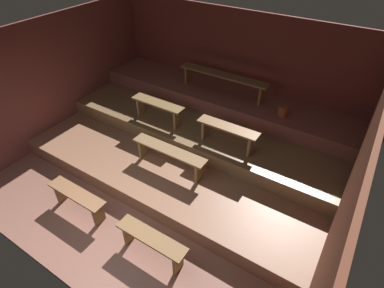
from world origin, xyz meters
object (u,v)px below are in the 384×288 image
at_px(bench_floor_left, 78,197).
at_px(bench_floor_right, 152,241).
at_px(bench_middle_left, 158,107).
at_px(bench_lower_center, 169,153).
at_px(pail_upper, 283,111).
at_px(bench_middle_right, 228,131).
at_px(bench_upper_center, 223,78).

bearing_deg(bench_floor_left, bench_floor_right, 0.00).
xyz_separation_m(bench_floor_right, bench_middle_left, (-1.68, 2.40, 0.63)).
bearing_deg(bench_lower_center, pail_upper, 53.50).
relative_size(bench_middle_left, pail_upper, 5.23).
relative_size(bench_middle_right, pail_upper, 5.23).
relative_size(bench_floor_left, bench_middle_right, 0.98).
distance_m(bench_floor_right, bench_middle_right, 2.48).
bearing_deg(pail_upper, bench_lower_center, -126.50).
xyz_separation_m(bench_floor_left, bench_upper_center, (0.82, 3.77, 0.98)).
distance_m(bench_lower_center, bench_middle_left, 1.28).
distance_m(bench_floor_right, pail_upper, 3.67).
bearing_deg(bench_upper_center, bench_floor_left, -102.25).
xyz_separation_m(bench_middle_right, pail_upper, (0.68, 1.13, 0.10)).
height_order(bench_floor_left, bench_floor_right, same).
bearing_deg(bench_lower_center, bench_middle_right, 47.42).
xyz_separation_m(bench_floor_left, bench_middle_right, (1.68, 2.40, 0.63)).
xyz_separation_m(bench_upper_center, pail_upper, (1.54, -0.25, -0.25)).
distance_m(bench_floor_left, bench_middle_right, 3.00).
relative_size(bench_floor_left, bench_middle_left, 0.98).
relative_size(bench_floor_right, bench_middle_right, 0.98).
distance_m(bench_floor_left, bench_floor_right, 1.67).
bearing_deg(bench_upper_center, bench_middle_right, -57.99).
relative_size(bench_floor_right, bench_middle_left, 0.98).
relative_size(bench_middle_right, bench_upper_center, 0.58).
bearing_deg(bench_floor_right, bench_lower_center, 116.61).
distance_m(bench_lower_center, pail_upper, 2.50).
bearing_deg(bench_floor_right, bench_middle_left, 124.96).
height_order(bench_upper_center, pail_upper, bench_upper_center).
bearing_deg(pail_upper, bench_floor_right, -101.09).
height_order(bench_lower_center, bench_upper_center, bench_upper_center).
distance_m(bench_floor_left, bench_upper_center, 3.98).
distance_m(bench_middle_left, bench_upper_center, 1.64).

